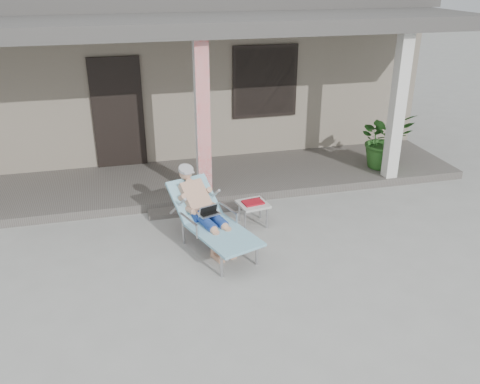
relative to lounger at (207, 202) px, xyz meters
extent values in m
plane|color=#9E9E99|center=(0.22, -0.72, -0.70)|extent=(60.00, 60.00, 0.00)
cube|color=gray|center=(0.22, 5.78, 0.80)|extent=(10.00, 5.00, 3.00)
cube|color=black|center=(-1.08, 3.25, 0.50)|extent=(0.95, 0.06, 2.10)
cube|color=black|center=(1.82, 3.25, 0.95)|extent=(1.20, 0.06, 1.30)
cube|color=black|center=(1.82, 3.25, 0.95)|extent=(1.32, 0.05, 1.42)
cube|color=#605B56|center=(0.22, 2.28, -0.62)|extent=(10.00, 2.00, 0.15)
cube|color=red|center=(0.22, 1.43, 0.76)|extent=(0.22, 0.22, 2.61)
cube|color=silver|center=(3.72, 1.43, 0.76)|extent=(0.22, 0.22, 2.61)
cube|color=#474442|center=(0.22, 2.28, 2.18)|extent=(10.00, 2.30, 0.24)
cube|color=#605B56|center=(0.22, 1.13, -0.66)|extent=(2.00, 0.30, 0.07)
cylinder|color=#B7B7BC|center=(0.01, -0.88, -0.53)|extent=(0.04, 0.04, 0.34)
cylinder|color=#B7B7BC|center=(0.54, -0.69, -0.53)|extent=(0.04, 0.04, 0.34)
cylinder|color=#B7B7BC|center=(-0.34, 0.13, -0.53)|extent=(0.04, 0.04, 0.34)
cylinder|color=#B7B7BC|center=(0.19, 0.31, -0.53)|extent=(0.04, 0.04, 0.34)
cube|color=#B7B7BC|center=(0.14, -0.41, -0.35)|extent=(0.90, 1.23, 0.03)
cube|color=#8DB3DA|center=(0.14, -0.41, -0.33)|extent=(0.99, 1.29, 0.04)
cube|color=#B7B7BC|center=(-0.12, 0.35, -0.13)|extent=(0.71, 0.68, 0.45)
cube|color=#8DB3DA|center=(-0.12, 0.35, -0.10)|extent=(0.81, 0.77, 0.51)
cylinder|color=#ACACAF|center=(-0.21, 0.60, 0.30)|extent=(0.28, 0.28, 0.12)
cube|color=silver|center=(0.01, -0.03, -0.17)|extent=(0.35, 0.30, 0.21)
cube|color=beige|center=(0.81, 0.46, -0.34)|extent=(0.51, 0.51, 0.04)
cylinder|color=#B7B7BC|center=(0.63, 0.29, -0.53)|extent=(0.03, 0.03, 0.33)
cylinder|color=#B7B7BC|center=(0.99, 0.29, -0.53)|extent=(0.03, 0.03, 0.33)
cylinder|color=#B7B7BC|center=(0.63, 0.64, -0.53)|extent=(0.03, 0.03, 0.33)
cylinder|color=#B7B7BC|center=(0.99, 0.64, -0.53)|extent=(0.03, 0.03, 0.33)
cube|color=#AA121F|center=(0.81, 0.46, -0.31)|extent=(0.34, 0.28, 0.03)
cube|color=black|center=(0.81, 0.58, -0.32)|extent=(0.31, 0.07, 0.03)
imported|color=#26591E|center=(3.83, 1.91, 0.01)|extent=(1.06, 0.93, 1.12)
camera|label=1|loc=(-1.15, -6.42, 3.05)|focal=38.00mm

